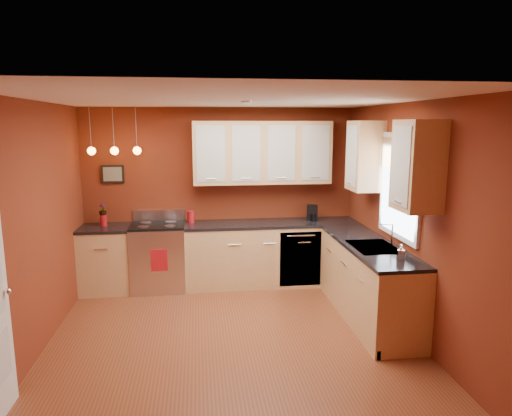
{
  "coord_description": "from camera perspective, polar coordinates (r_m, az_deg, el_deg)",
  "views": [
    {
      "loc": [
        -0.33,
        -4.66,
        2.35
      ],
      "look_at": [
        0.39,
        1.0,
        1.3
      ],
      "focal_mm": 32.0,
      "sensor_mm": 36.0,
      "label": 1
    }
  ],
  "objects": [
    {
      "name": "upper_cabinets_back",
      "position": [
        6.67,
        0.77,
        6.94
      ],
      "size": [
        2.0,
        0.35,
        0.9
      ],
      "primitive_type": "cube",
      "color": "tan",
      "rests_on": "wall_back"
    },
    {
      "name": "counter_back_left",
      "position": [
        6.75,
        -18.38,
        -2.39
      ],
      "size": [
        0.7,
        0.62,
        0.04
      ],
      "primitive_type": "cube",
      "color": "black",
      "rests_on": "base_cabinets_back_left"
    },
    {
      "name": "floor",
      "position": [
        5.23,
        -2.98,
        -16.32
      ],
      "size": [
        4.2,
        4.2,
        0.0
      ],
      "primitive_type": "plane",
      "color": "brown",
      "rests_on": "ground"
    },
    {
      "name": "soap_pump",
      "position": [
        5.07,
        17.67,
        -5.3
      ],
      "size": [
        0.09,
        0.09,
        0.17
      ],
      "primitive_type": "imported",
      "rotation": [
        0.0,
        0.0,
        -0.24
      ],
      "color": "white",
      "rests_on": "counter_right"
    },
    {
      "name": "counter_back_right",
      "position": [
        6.71,
        2.0,
        -1.94
      ],
      "size": [
        2.54,
        0.62,
        0.04
      ],
      "primitive_type": "cube",
      "color": "black",
      "rests_on": "base_cabinets_back_right"
    },
    {
      "name": "dish_towel",
      "position": [
        6.43,
        -12.01,
        -6.4
      ],
      "size": [
        0.22,
        0.02,
        0.31
      ],
      "primitive_type": "cube",
      "color": "#A9121A",
      "rests_on": "gas_range"
    },
    {
      "name": "red_vase",
      "position": [
        6.8,
        -18.54,
        -1.47
      ],
      "size": [
        0.1,
        0.1,
        0.16
      ],
      "primitive_type": "cylinder",
      "color": "#A9121A",
      "rests_on": "counter_back_left"
    },
    {
      "name": "pendant_lights",
      "position": [
        6.52,
        -17.28,
        6.91
      ],
      "size": [
        0.71,
        0.11,
        0.66
      ],
      "color": "gray",
      "rests_on": "ceiling"
    },
    {
      "name": "sink",
      "position": [
        5.55,
        14.54,
        -4.94
      ],
      "size": [
        0.5,
        0.7,
        0.33
      ],
      "color": "gray",
      "rests_on": "counter_right"
    },
    {
      "name": "gas_range",
      "position": [
        6.76,
        -12.05,
        -5.92
      ],
      "size": [
        0.76,
        0.64,
        1.11
      ],
      "color": "silver",
      "rests_on": "floor"
    },
    {
      "name": "dishwasher_front",
      "position": [
        6.62,
        5.56,
        -6.36
      ],
      "size": [
        0.6,
        0.02,
        0.8
      ],
      "primitive_type": "cube",
      "color": "silver",
      "rests_on": "base_cabinets_back_right"
    },
    {
      "name": "wall_picture",
      "position": [
        6.89,
        -17.48,
        4.07
      ],
      "size": [
        0.32,
        0.03,
        0.26
      ],
      "primitive_type": "cube",
      "color": "black",
      "rests_on": "wall_back"
    },
    {
      "name": "coffee_maker",
      "position": [
        6.84,
        7.05,
        -0.68
      ],
      "size": [
        0.19,
        0.19,
        0.23
      ],
      "rotation": [
        0.0,
        0.0,
        -0.26
      ],
      "color": "black",
      "rests_on": "counter_back_right"
    },
    {
      "name": "ceiling",
      "position": [
        4.68,
        -3.29,
        13.41
      ],
      "size": [
        4.0,
        4.2,
        0.02
      ],
      "primitive_type": "cube",
      "color": "white",
      "rests_on": "wall_back"
    },
    {
      "name": "wall_left",
      "position": [
        5.06,
        -26.36,
        -2.7
      ],
      "size": [
        0.02,
        4.2,
        2.6
      ],
      "primitive_type": "cube",
      "color": "maroon",
      "rests_on": "floor"
    },
    {
      "name": "wall_right",
      "position": [
        5.32,
        18.9,
        -1.58
      ],
      "size": [
        0.02,
        4.2,
        2.6
      ],
      "primitive_type": "cube",
      "color": "maroon",
      "rests_on": "floor"
    },
    {
      "name": "wall_back",
      "position": [
        6.85,
        -4.42,
        1.54
      ],
      "size": [
        4.0,
        0.02,
        2.6
      ],
      "primitive_type": "cube",
      "color": "maroon",
      "rests_on": "floor"
    },
    {
      "name": "counter_right",
      "position": [
        5.69,
        13.96,
        -4.5
      ],
      "size": [
        0.62,
        2.1,
        0.04
      ],
      "primitive_type": "cube",
      "color": "black",
      "rests_on": "base_cabinets_right"
    },
    {
      "name": "red_canister",
      "position": [
        6.71,
        -8.15,
        -1.1
      ],
      "size": [
        0.11,
        0.11,
        0.17
      ],
      "color": "#A9121A",
      "rests_on": "counter_back_right"
    },
    {
      "name": "base_cabinets_back_right",
      "position": [
        6.82,
        1.97,
        -5.8
      ],
      "size": [
        2.54,
        0.6,
        0.9
      ],
      "primitive_type": "cube",
      "color": "tan",
      "rests_on": "floor"
    },
    {
      "name": "wall_front",
      "position": [
        2.79,
        0.12,
        -11.76
      ],
      "size": [
        4.0,
        0.02,
        2.6
      ],
      "primitive_type": "cube",
      "color": "maroon",
      "rests_on": "floor"
    },
    {
      "name": "base_cabinets_right",
      "position": [
        5.82,
        13.76,
        -8.98
      ],
      "size": [
        0.6,
        2.1,
        0.9
      ],
      "primitive_type": "cube",
      "color": "tan",
      "rests_on": "floor"
    },
    {
      "name": "flowers",
      "position": [
        6.77,
        -18.62,
        -0.21
      ],
      "size": [
        0.14,
        0.14,
        0.19
      ],
      "primitive_type": "imported",
      "rotation": [
        0.0,
        0.0,
        -0.43
      ],
      "color": "#A9121A",
      "rests_on": "red_vase"
    },
    {
      "name": "upper_cabinets_right",
      "position": [
        5.45,
        16.14,
        5.76
      ],
      "size": [
        0.35,
        1.95,
        0.9
      ],
      "primitive_type": "cube",
      "color": "tan",
      "rests_on": "wall_right"
    },
    {
      "name": "window",
      "position": [
        5.51,
        17.53,
        3.0
      ],
      "size": [
        0.06,
        1.02,
        1.22
      ],
      "color": "white",
      "rests_on": "wall_right"
    },
    {
      "name": "base_cabinets_back_left",
      "position": [
        6.86,
        -18.16,
        -6.22
      ],
      "size": [
        0.7,
        0.6,
        0.9
      ],
      "primitive_type": "cube",
      "color": "tan",
      "rests_on": "floor"
    }
  ]
}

